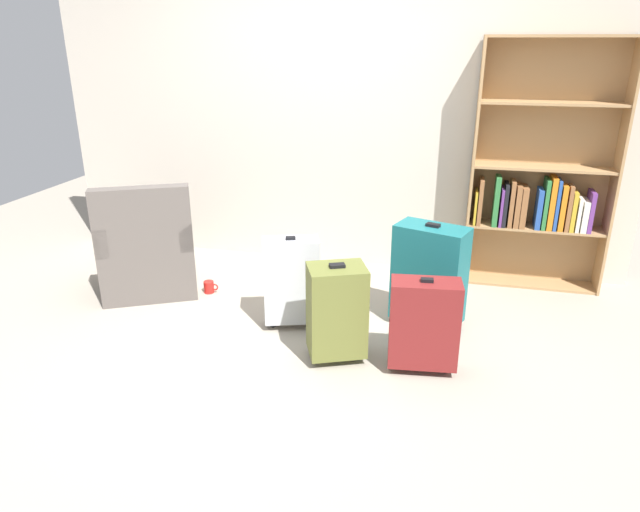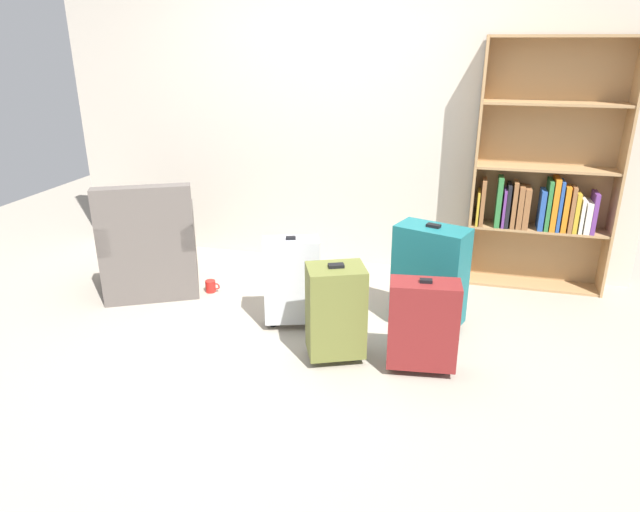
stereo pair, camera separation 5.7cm
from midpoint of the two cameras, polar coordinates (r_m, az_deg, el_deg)
The scene contains 9 objects.
ground_plane at distance 3.71m, azimuth -4.08°, elevation -9.61°, with size 8.61×8.61×0.00m, color #9E9384.
back_wall at distance 4.91m, azimuth 2.10°, elevation 14.12°, with size 4.92×0.10×2.60m, color beige.
bookshelf at distance 4.74m, azimuth 21.88°, elevation 7.18°, with size 1.06×0.26×1.92m.
armchair at distance 4.67m, azimuth -16.35°, elevation 0.49°, with size 0.94×0.94×0.90m.
mug at distance 4.59m, azimuth -10.59°, elevation -3.01°, with size 0.12×0.08×0.10m.
suitcase_silver at distance 3.88m, azimuth -2.53°, elevation -2.47°, with size 0.41×0.29×0.66m.
suitcase_dark_red at distance 3.42m, azimuth 10.80°, elevation -6.77°, with size 0.43×0.24×0.61m.
suitcase_olive at distance 3.48m, azimuth 2.06°, elevation -5.51°, with size 0.42×0.37×0.64m.
suitcase_teal at distance 3.93m, azimuth 11.42°, elevation -1.85°, with size 0.53×0.39×0.75m.
Camera 2 is at (1.08, -3.01, 1.89)m, focal length 31.75 mm.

